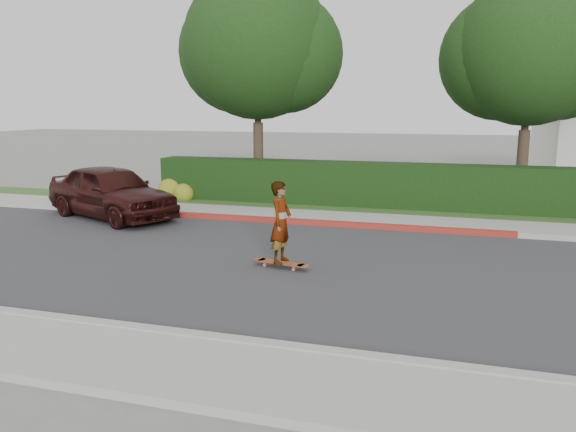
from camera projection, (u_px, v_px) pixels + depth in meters
The scene contains 15 objects.
ground at pixel (482, 282), 10.63m from camera, with size 120.00×120.00×0.00m, color slate.
road at pixel (482, 282), 10.63m from camera, with size 60.00×8.00×0.01m, color #2D2D30.
curb_near at pixel (497, 376), 6.76m from camera, with size 60.00×0.20×0.15m, color #9E9E99.
sidewalk_near at pixel (503, 416), 5.91m from camera, with size 60.00×1.60×0.12m, color gray.
curb_far at pixel (476, 232), 14.47m from camera, with size 60.00×0.20×0.15m, color #9E9E99.
curb_red_section at pixel (290, 221), 15.87m from camera, with size 12.00×0.21×0.15m, color maroon.
sidewalk_far at pixel (475, 226), 15.32m from camera, with size 60.00×1.60×0.12m, color gray.
planting_strip at pixel (473, 216), 16.83m from camera, with size 60.00×1.60×0.10m, color #2D4C1E.
hedge at pixel (377, 186), 18.10m from camera, with size 15.00×1.00×1.50m, color black.
flowering_shrub at pixel (175, 192), 19.70m from camera, with size 1.40×1.00×0.90m.
tree_left at pixel (259, 49), 19.89m from camera, with size 5.99×5.21×8.00m.
tree_center at pixel (530, 55), 17.92m from camera, with size 5.66×4.84×7.44m.
skateboard at pixel (281, 263), 11.52m from camera, with size 1.28×0.48×0.12m.
skateboarder at pixel (281, 222), 11.35m from camera, with size 0.61×0.40×1.67m, color white.
car_maroon at pixel (111, 191), 16.61m from camera, with size 1.88×4.68×1.59m, color #351310.
Camera 1 is at (-0.64, -10.82, 3.26)m, focal length 35.00 mm.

